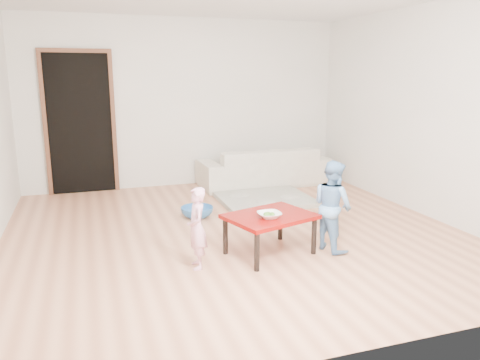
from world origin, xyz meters
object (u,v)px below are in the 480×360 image
red_table (270,234)px  child_blue (333,206)px  sofa (264,166)px  basin (197,212)px  bowl (269,215)px  child_pink (197,228)px

red_table → child_blue: 0.70m
sofa → basin: bearing=42.3°
sofa → bowl: 3.08m
child_blue → basin: (-1.05, 1.50, -0.40)m
bowl → child_blue: bearing=1.7°
bowl → basin: size_ratio=0.55×
sofa → bowl: size_ratio=9.20×
child_pink → basin: bearing=170.4°
bowl → basin: (-0.36, 1.52, -0.37)m
bowl → child_pink: child_pink is taller
sofa → red_table: (-1.02, -2.79, -0.10)m
sofa → bowl: sofa is taller
bowl → basin: bowl is taller
sofa → child_blue: 2.89m
sofa → child_pink: size_ratio=2.71×
sofa → child_blue: child_blue is taller
red_table → child_pink: child_pink is taller
child_blue → basin: bearing=23.0°
basin → red_table: bearing=-74.2°
child_pink → child_blue: size_ratio=0.82×
child_pink → basin: 1.60m
red_table → sofa: bearing=69.9°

